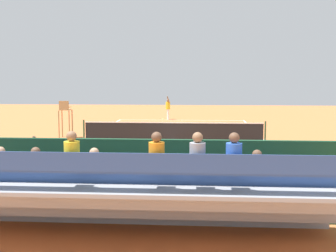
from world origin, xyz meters
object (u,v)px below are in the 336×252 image
Objects in this scene: umpire_chair at (65,115)px; tennis_racket at (162,119)px; tennis_player at (168,107)px; tennis_net at (173,130)px; courtside_bench at (227,191)px; line_judge at (30,171)px; tennis_ball_near at (138,122)px; equipment_bag at (162,205)px; bleacher_stand at (131,195)px.

umpire_chair is 12.49m from tennis_racket.
umpire_chair is at bearing 65.76° from tennis_player.
courtside_bench is at bearing 99.47° from tennis_net.
tennis_net is at bearing -102.82° from line_judge.
tennis_player is at bearing -114.24° from umpire_chair.
line_judge is (-0.22, 21.99, 0.98)m from tennis_ball_near.
equipment_bag is at bearing 99.66° from tennis_ball_near.
tennis_racket is at bearing -29.78° from tennis_player.
equipment_bag is at bearing 4.36° from courtside_bench.
tennis_ball_near is (3.24, -8.72, -0.47)m from tennis_net.
tennis_player is (1.17, -26.76, 0.03)m from bleacher_stand.
tennis_player is 3.53m from tennis_ball_near.
tennis_net is 18.03× the size of tennis_racket.
courtside_bench reaches higher than tennis_racket.
equipment_bag is 22.44m from tennis_ball_near.
tennis_net is at bearing 179.01° from umpire_chair.
courtside_bench is 27.27× the size of tennis_ball_near.
tennis_player is 1.15m from tennis_racket.
tennis_net is 9.32m from tennis_ball_near.
courtside_bench is at bearing 98.74° from tennis_racket.
tennis_player reaches higher than tennis_racket.
line_judge is at bearing 86.78° from tennis_racket.
courtside_bench is 0.93× the size of tennis_player.
line_judge reaches higher than tennis_racket.
tennis_racket is 24.98m from line_judge.
tennis_net is at bearing -89.83° from bleacher_stand.
bleacher_stand reaches higher than tennis_ball_near.
equipment_bag is 0.47× the size of line_judge.
tennis_player is at bearing -128.56° from tennis_ball_near.
courtside_bench is at bearing -135.60° from bleacher_stand.
tennis_racket is 3.35m from tennis_ball_near.
bleacher_stand is at bearing 44.40° from courtside_bench.
tennis_player reaches higher than courtside_bench.
line_judge is (1.40, 24.92, 1.00)m from tennis_racket.
line_judge reaches higher than equipment_bag.
bleacher_stand is 5.03× the size of courtside_bench.
umpire_chair is 12.36m from tennis_player.
tennis_racket is (1.66, -27.04, -0.97)m from bleacher_stand.
equipment_bag is 25.14m from tennis_racket.
tennis_net is 4.81× the size of umpire_chair.
bleacher_stand reaches higher than tennis_racket.
umpire_chair reaches higher than equipment_bag.
tennis_player is (3.34, -24.64, 0.46)m from courtside_bench.
equipment_bag is 1.58× the size of tennis_racket.
tennis_racket is at bearing -81.26° from courtside_bench.
tennis_ball_near reaches higher than tennis_racket.
bleacher_stand is at bearing 90.17° from tennis_net.
courtside_bench reaches higher than equipment_bag.
umpire_chair is at bearing -63.52° from equipment_bag.
tennis_net reaches higher than tennis_racket.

